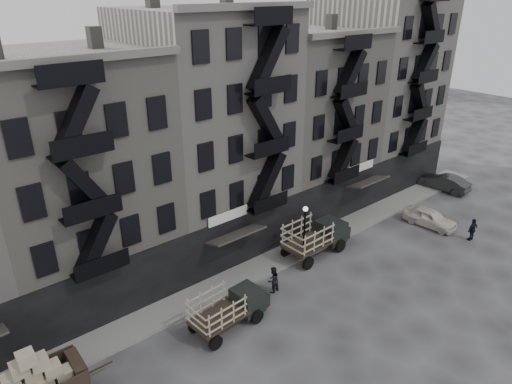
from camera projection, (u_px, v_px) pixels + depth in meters
ground at (299, 292)px, 29.83m from camera, size 140.00×140.00×0.00m
sidewalk at (262, 266)px, 32.42m from camera, size 55.00×2.50×0.15m
building_midwest at (73, 179)px, 27.75m from camera, size 10.00×11.35×16.20m
building_center at (208, 133)px, 33.20m from camera, size 10.00×11.35×18.20m
building_mideast at (304, 122)px, 39.47m from camera, size 10.00×11.35×16.20m
building_east at (376, 90)px, 44.71m from camera, size 10.00×11.35×19.20m
lamp_post at (305, 226)px, 32.26m from camera, size 0.36×0.36×4.28m
wagon at (32, 377)px, 20.58m from camera, size 4.43×2.47×3.69m
stake_truck_west at (228, 306)px, 26.25m from camera, size 5.14×2.36×2.52m
stake_truck_east at (316, 234)px, 33.49m from camera, size 5.78×2.52×2.87m
car_east at (430, 218)px, 37.80m from camera, size 2.18×4.52×1.49m
car_far at (444, 182)px, 44.52m from camera, size 2.09×4.89×1.57m
pedestrian_mid at (273, 280)px, 29.46m from camera, size 0.94×0.76×1.84m
policeman at (473, 230)px, 35.55m from camera, size 1.14×0.59×1.85m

